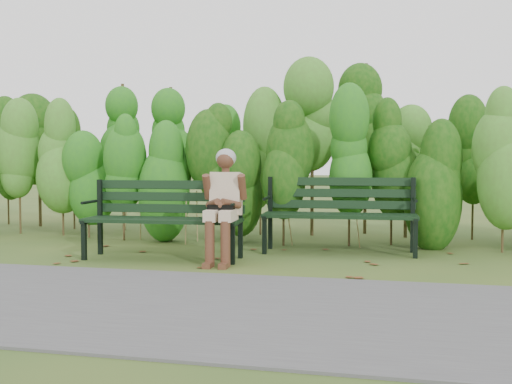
# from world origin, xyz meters

# --- Properties ---
(ground) EXTENTS (80.00, 80.00, 0.00)m
(ground) POSITION_xyz_m (0.00, 0.00, 0.00)
(ground) COLOR #2E4D1E
(footpath) EXTENTS (60.00, 2.50, 0.01)m
(footpath) POSITION_xyz_m (0.00, -2.20, 0.01)
(footpath) COLOR #474749
(footpath) RESTS_ON ground
(hedge_band) EXTENTS (11.04, 1.67, 2.42)m
(hedge_band) POSITION_xyz_m (0.00, 1.86, 1.26)
(hedge_band) COLOR #47381E
(hedge_band) RESTS_ON ground
(leaf_litter) EXTENTS (5.78, 2.18, 0.01)m
(leaf_litter) POSITION_xyz_m (0.29, -0.02, 0.00)
(leaf_litter) COLOR brown
(leaf_litter) RESTS_ON ground
(bench_left) EXTENTS (1.82, 0.68, 0.90)m
(bench_left) POSITION_xyz_m (-0.97, -0.07, 0.53)
(bench_left) COLOR black
(bench_left) RESTS_ON ground
(bench_right) EXTENTS (1.86, 0.68, 0.92)m
(bench_right) POSITION_xyz_m (0.94, 0.81, 0.54)
(bench_right) COLOR black
(bench_right) RESTS_ON ground
(seated_woman) EXTENTS (0.49, 0.72, 1.25)m
(seated_woman) POSITION_xyz_m (-0.23, -0.22, 0.71)
(seated_woman) COLOR #B5A18E
(seated_woman) RESTS_ON ground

